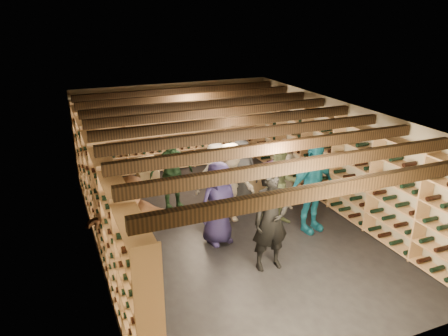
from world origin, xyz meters
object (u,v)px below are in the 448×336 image
person_3 (230,184)px  person_5 (134,222)px  person_10 (171,173)px  crate_loose (267,183)px  person_9 (217,178)px  person_6 (219,203)px  person_11 (284,170)px  crate_stack_left (147,174)px  person_2 (281,185)px  person_12 (241,171)px  person_7 (286,175)px  person_1 (271,220)px  person_4 (312,187)px  crate_stack_right (254,184)px

person_3 → person_5: size_ratio=1.02×
person_5 → person_10: bearing=73.3°
crate_loose → person_9: bearing=-153.8°
person_6 → person_11: person_6 is taller
person_3 → person_10: 1.45m
crate_stack_left → person_2: size_ratio=0.48×
person_3 → person_12: bearing=48.3°
crate_loose → person_11: person_11 is taller
crate_stack_left → person_12: person_12 is taller
person_6 → person_7: person_7 is taller
person_9 → person_11: person_9 is taller
person_3 → person_6: (-0.54, -0.70, -0.05)m
crate_stack_left → person_1: (1.19, -4.23, 0.50)m
person_2 → person_11: bearing=69.1°
person_7 → person_1: bearing=-144.9°
crate_stack_left → person_7: 3.51m
person_11 → person_12: bearing=-173.7°
person_10 → person_11: (2.59, -0.53, -0.12)m
person_9 → person_11: 1.71m
person_7 → person_3: bearing=164.4°
person_3 → crate_stack_left: bearing=113.4°
person_3 → person_4: (1.37, -0.99, 0.08)m
person_5 → person_9: size_ratio=1.07×
person_1 → crate_stack_right: bearing=70.6°
person_11 → person_12: (-0.96, 0.31, 0.02)m
person_6 → person_3: bearing=42.1°
person_9 → crate_stack_right: bearing=21.9°
person_9 → person_12: size_ratio=1.05×
person_4 → person_12: person_4 is taller
crate_stack_left → crate_stack_right: size_ratio=1.65×
person_1 → person_2: (0.98, 1.40, -0.04)m
person_9 → person_6: bearing=-112.3°
crate_loose → person_4: bearing=-96.6°
person_11 → person_6: bearing=-125.8°
person_5 → person_1: bearing=-8.8°
person_10 → crate_loose: bearing=1.7°
crate_stack_right → person_12: (-0.47, -0.25, 0.50)m
person_3 → person_7: person_3 is taller
person_3 → person_9: bearing=93.3°
person_5 → person_6: 1.68m
crate_loose → crate_stack_left: bearing=162.2°
person_5 → person_12: bearing=47.2°
crate_loose → person_12: 1.31m
person_2 → person_3: (-0.93, 0.49, -0.01)m
person_10 → person_11: person_10 is taller
crate_loose → person_5: 4.57m
person_7 → person_9: 1.56m
person_11 → crate_stack_right: bearing=155.8°
crate_loose → person_7: bearing=-100.5°
crate_stack_left → person_5: 3.43m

